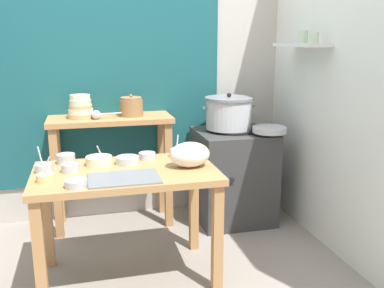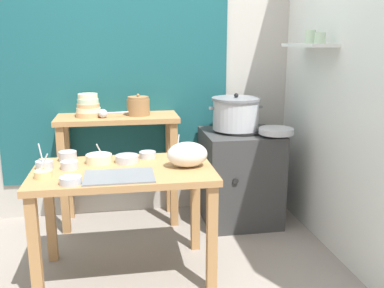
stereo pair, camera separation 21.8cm
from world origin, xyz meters
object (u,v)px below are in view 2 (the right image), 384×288
object	(u,v)px
plastic_bag	(187,155)
prep_bowl_7	(44,164)
wide_pan	(276,131)
prep_table	(124,186)
back_shelf_table	(119,143)
prep_bowl_6	(148,154)
steamer_pot	(236,113)
prep_bowl_8	(68,156)
ladle	(105,113)
serving_tray	(119,176)
prep_bowl_3	(127,158)
stove_block	(240,176)
bowl_stack_enamel	(88,107)
prep_bowl_2	(71,180)
clay_pot	(138,106)
prep_bowl_1	(69,165)
prep_bowl_5	(43,174)
prep_bowl_0	(99,158)
prep_bowl_4	(180,152)

from	to	relation	value
plastic_bag	prep_bowl_7	xyz separation A→B (m)	(-0.87, 0.10, -0.05)
wide_pan	prep_bowl_7	xyz separation A→B (m)	(-1.65, -0.46, -0.05)
prep_table	wide_pan	size ratio (longest dim) A/B	4.10
back_shelf_table	prep_bowl_6	xyz separation A→B (m)	(0.19, -0.65, 0.06)
back_shelf_table	steamer_pot	size ratio (longest dim) A/B	2.18
prep_bowl_7	prep_bowl_8	xyz separation A→B (m)	(0.12, 0.17, 0.00)
ladle	serving_tray	world-z (taller)	ladle
prep_bowl_8	ladle	bearing A→B (deg)	67.25
wide_pan	prep_bowl_3	world-z (taller)	wide_pan
stove_block	bowl_stack_enamel	xyz separation A→B (m)	(-1.20, 0.12, 0.60)
prep_table	serving_tray	size ratio (longest dim) A/B	2.75
stove_block	prep_bowl_7	xyz separation A→B (m)	(-1.43, -0.66, 0.37)
serving_tray	prep_table	bearing A→B (deg)	81.65
prep_table	back_shelf_table	world-z (taller)	back_shelf_table
prep_bowl_7	stove_block	bearing A→B (deg)	24.85
plastic_bag	prep_bowl_2	bearing A→B (deg)	-162.15
plastic_bag	prep_bowl_3	size ratio (longest dim) A/B	1.71
clay_pot	prep_bowl_1	distance (m)	0.97
wide_pan	prep_bowl_8	distance (m)	1.56
prep_table	stove_block	world-z (taller)	stove_block
prep_bowl_5	prep_bowl_7	world-z (taller)	prep_bowl_7
bowl_stack_enamel	prep_bowl_3	xyz separation A→B (m)	(0.28, -0.72, -0.24)
prep_bowl_0	prep_bowl_8	xyz separation A→B (m)	(-0.20, 0.09, 0.00)
stove_block	prep_bowl_6	bearing A→B (deg)	-146.84
prep_bowl_4	prep_bowl_7	size ratio (longest dim) A/B	0.92
clay_pot	prep_bowl_1	xyz separation A→B (m)	(-0.46, -0.82, -0.23)
steamer_pot	prep_bowl_7	xyz separation A→B (m)	(-1.39, -0.68, -0.16)
back_shelf_table	prep_bowl_3	distance (m)	0.74
prep_bowl_5	prep_bowl_8	xyz separation A→B (m)	(0.10, 0.35, 0.01)
steamer_pot	prep_bowl_7	bearing A→B (deg)	-153.85
serving_tray	prep_bowl_6	xyz separation A→B (m)	(0.19, 0.39, 0.02)
prep_table	stove_block	xyz separation A→B (m)	(0.96, 0.73, -0.23)
stove_block	prep_bowl_0	world-z (taller)	prep_bowl_0
bowl_stack_enamel	prep_bowl_6	distance (m)	0.80
back_shelf_table	prep_bowl_7	bearing A→B (deg)	-119.39
serving_tray	wide_pan	distance (m)	1.40
plastic_bag	prep_bowl_5	size ratio (longest dim) A/B	1.82
prep_bowl_0	ladle	bearing A→B (deg)	87.58
stove_block	ladle	world-z (taller)	ladle
serving_tray	prep_bowl_4	xyz separation A→B (m)	(0.41, 0.39, 0.02)
serving_tray	prep_bowl_2	xyz separation A→B (m)	(-0.26, -0.08, 0.02)
clay_pot	prep_bowl_8	xyz separation A→B (m)	(-0.49, -0.63, -0.22)
serving_tray	prep_bowl_3	bearing A→B (deg)	80.36
prep_table	wide_pan	bearing A→B (deg)	24.34
prep_table	prep_bowl_3	size ratio (longest dim) A/B	7.42
prep_bowl_1	prep_bowl_2	xyz separation A→B (m)	(0.04, -0.29, -0.00)
steamer_pot	prep_bowl_5	distance (m)	1.63
prep_table	prep_bowl_8	distance (m)	0.45
prep_bowl_5	serving_tray	bearing A→B (deg)	-8.07
serving_tray	prep_bowl_1	xyz separation A→B (m)	(-0.30, 0.21, 0.02)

